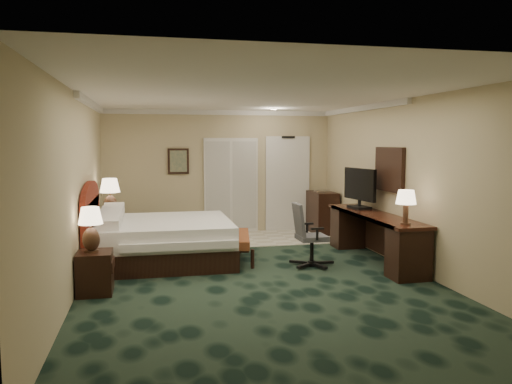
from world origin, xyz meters
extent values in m
cube|color=black|center=(0.00, 0.00, 0.00)|extent=(5.00, 7.50, 0.00)
cube|color=white|center=(0.00, 0.00, 2.70)|extent=(5.00, 7.50, 0.00)
cube|color=#C5B587|center=(0.00, 3.75, 1.35)|extent=(5.00, 0.00, 2.70)
cube|color=#C5B587|center=(0.00, -3.75, 1.35)|extent=(5.00, 0.00, 2.70)
cube|color=#C5B587|center=(-2.50, 0.00, 1.35)|extent=(0.00, 7.50, 2.70)
cube|color=#C5B587|center=(2.50, 0.00, 1.35)|extent=(0.00, 7.50, 2.70)
cube|color=#BDB69E|center=(0.90, 2.90, 0.01)|extent=(3.20, 1.70, 0.01)
cube|color=silver|center=(1.55, 3.72, 1.05)|extent=(1.02, 0.06, 2.18)
cube|color=#B5B3B0|center=(0.25, 3.71, 1.05)|extent=(1.20, 0.06, 2.10)
cube|color=#476054|center=(-0.90, 3.71, 1.60)|extent=(0.45, 0.06, 0.55)
cube|color=white|center=(2.46, 0.60, 1.55)|extent=(0.05, 0.95, 0.75)
cube|color=white|center=(-1.30, 1.25, 0.35)|extent=(2.21, 2.05, 0.70)
cube|color=black|center=(-2.25, -0.37, 0.28)|extent=(0.45, 0.52, 0.56)
cube|color=black|center=(-2.22, 2.46, 0.32)|extent=(0.51, 0.59, 0.64)
cube|color=brown|center=(-0.12, 1.04, 0.22)|extent=(0.68, 1.39, 0.45)
cube|color=black|center=(2.18, 0.54, 0.40)|extent=(0.60, 2.79, 0.80)
cube|color=black|center=(2.20, 1.21, 1.17)|extent=(0.23, 0.95, 0.74)
cube|color=black|center=(2.21, 3.20, 0.46)|extent=(0.48, 0.87, 0.92)
camera|label=1|loc=(-1.52, -7.17, 2.01)|focal=35.00mm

